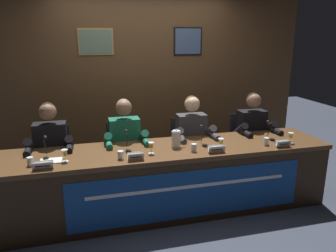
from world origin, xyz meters
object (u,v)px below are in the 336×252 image
object	(u,v)px
microphone_center_right	(204,139)
nameplate_far_left	(43,165)
chair_far_left	(54,165)
chair_center_right	(188,153)
juice_glass_center_left	(151,146)
nameplate_center_right	(217,149)
microphone_far_right	(271,134)
microphone_far_left	(46,151)
juice_glass_far_left	(65,153)
water_cup_far_right	(266,142)
microphone_center_left	(128,144)
document_stack_far_left	(51,161)
panelist_center_right	(193,137)
chair_far_right	(245,148)
water_pitcher_central	(176,139)
panelist_center_left	(126,143)
juice_glass_center_right	(221,142)
conference_table	(171,171)
water_cup_center_right	(194,148)
panelist_far_right	(254,133)
juice_glass_far_right	(291,136)
nameplate_far_right	(283,144)
chair_center_left	(124,159)
panelist_far_left	(51,149)
nameplate_center_left	(136,156)
water_cup_center_left	(121,155)

from	to	relation	value
microphone_center_right	nameplate_far_left	bearing A→B (deg)	-170.60
chair_far_left	chair_center_right	xyz separation A→B (m)	(1.69, 0.00, 0.00)
juice_glass_center_left	microphone_center_right	distance (m)	0.64
chair_far_left	nameplate_center_right	bearing A→B (deg)	-26.36
chair_far_left	microphone_far_right	bearing A→B (deg)	-13.19
microphone_far_left	microphone_far_right	bearing A→B (deg)	-0.39
juice_glass_far_left	water_cup_far_right	bearing A→B (deg)	-1.27
chair_far_left	microphone_center_left	distance (m)	1.06
chair_center_right	document_stack_far_left	bearing A→B (deg)	-157.59
panelist_center_right	nameplate_center_right	distance (m)	0.66
document_stack_far_left	chair_far_right	bearing A→B (deg)	15.25
juice_glass_center_left	water_pitcher_central	bearing A→B (deg)	23.32
panelist_center_left	water_cup_far_right	distance (m)	1.63
microphone_center_left	microphone_center_right	world-z (taller)	same
nameplate_center_right	chair_center_right	bearing A→B (deg)	92.44
nameplate_far_left	microphone_far_left	xyz separation A→B (m)	(0.00, 0.30, 0.03)
nameplate_center_right	juice_glass_center_right	size ratio (longest dim) A/B	1.49
conference_table	panelist_center_right	xyz separation A→B (m)	(0.42, 0.49, 0.21)
conference_table	water_cup_center_right	size ratio (longest dim) A/B	43.23
panelist_far_right	juice_glass_center_right	bearing A→B (deg)	-141.81
chair_far_left	panelist_center_right	world-z (taller)	panelist_center_right
juice_glass_far_right	document_stack_far_left	size ratio (longest dim) A/B	0.58
microphone_center_left	juice_glass_center_right	world-z (taller)	microphone_center_left
water_cup_center_right	water_pitcher_central	bearing A→B (deg)	127.74
nameplate_far_right	water_pitcher_central	world-z (taller)	water_pitcher_central
nameplate_far_left	document_stack_far_left	bearing A→B (deg)	74.21
chair_far_right	chair_center_left	bearing A→B (deg)	180.00
panelist_center_right	microphone_far_right	bearing A→B (deg)	-25.02
panelist_far_left	microphone_center_right	world-z (taller)	panelist_far_left
panelist_far_left	nameplate_far_left	xyz separation A→B (m)	(-0.01, -0.67, 0.07)
chair_center_left	nameplate_far_right	size ratio (longest dim) A/B	5.22
nameplate_center_left	nameplate_center_right	size ratio (longest dim) A/B	0.87
nameplate_center_left	microphone_center_left	bearing A→B (deg)	97.55
microphone_far_left	panelist_center_left	distance (m)	0.94
panelist_far_right	chair_center_right	bearing A→B (deg)	166.68
nameplate_center_left	panelist_far_right	size ratio (longest dim) A/B	0.13
microphone_far_left	chair_center_right	xyz separation A→B (m)	(1.70, 0.58, -0.38)
nameplate_center_right	microphone_far_left	bearing A→B (deg)	170.86
nameplate_center_left	water_cup_far_right	size ratio (longest dim) A/B	1.89
nameplate_center_left	microphone_center_right	bearing A→B (deg)	17.92
microphone_far_left	water_cup_center_left	size ratio (longest dim) A/B	2.54
nameplate_far_right	panelist_far_right	bearing A→B (deg)	88.59
panelist_center_left	panelist_center_right	distance (m)	0.84
juice_glass_center_right	microphone_far_right	xyz separation A→B (m)	(0.72, 0.18, -0.01)
juice_glass_far_left	nameplate_center_left	xyz separation A→B (m)	(0.68, -0.14, -0.05)
nameplate_far_right	microphone_far_right	xyz separation A→B (m)	(0.01, 0.28, 0.03)
nameplate_center_right	water_cup_center_left	bearing A→B (deg)	176.00
panelist_center_left	microphone_center_right	distance (m)	0.93
juice_glass_center_right	panelist_far_right	size ratio (longest dim) A/B	0.10
juice_glass_center_left	water_cup_center_right	world-z (taller)	juice_glass_center_left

